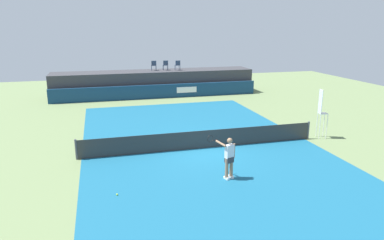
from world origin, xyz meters
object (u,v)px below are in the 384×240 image
object	(u,v)px
spectator_chair_far_left	(154,65)
tennis_ball	(117,194)
spectator_chair_left	(165,65)
umpire_chair	(321,110)
net_post_near	(76,150)
tennis_player	(229,157)
net_post_far	(308,130)
spectator_chair_center	(178,65)

from	to	relation	value
spectator_chair_far_left	tennis_ball	xyz separation A→B (m)	(-4.59, -19.68, -2.66)
spectator_chair_left	umpire_chair	xyz separation A→B (m)	(5.85, -15.36, -1.11)
spectator_chair_left	net_post_near	distance (m)	17.16
spectator_chair_far_left	tennis_player	world-z (taller)	spectator_chair_far_left
spectator_chair_far_left	tennis_player	distance (m)	19.38
spectator_chair_far_left	spectator_chair_left	xyz separation A→B (m)	(1.07, -0.05, 0.00)
net_post_far	spectator_chair_far_left	bearing A→B (deg)	111.85
spectator_chair_center	tennis_ball	xyz separation A→B (m)	(-6.73, -19.34, -2.66)
spectator_chair_far_left	net_post_near	size ratio (longest dim) A/B	0.89
spectator_chair_center	spectator_chair_far_left	bearing A→B (deg)	170.93
spectator_chair_center	umpire_chair	world-z (taller)	spectator_chair_center
tennis_ball	tennis_player	bearing A→B (deg)	4.65
spectator_chair_center	net_post_far	size ratio (longest dim) A/B	0.89
umpire_chair	net_post_far	xyz separation A→B (m)	(-0.74, -0.02, -1.09)
spectator_chair_center	umpire_chair	distance (m)	15.85
spectator_chair_far_left	spectator_chair_left	size ratio (longest dim) A/B	1.00
net_post_near	tennis_player	distance (m)	7.32
spectator_chair_far_left	umpire_chair	world-z (taller)	spectator_chair_far_left
spectator_chair_left	spectator_chair_center	xyz separation A→B (m)	(1.06, -0.30, 0.00)
spectator_chair_left	tennis_ball	world-z (taller)	spectator_chair_left
net_post_near	tennis_ball	xyz separation A→B (m)	(1.62, -4.25, -0.46)
net_post_near	tennis_ball	size ratio (longest dim) A/B	14.71
spectator_chair_far_left	spectator_chair_center	bearing A→B (deg)	-9.07
spectator_chair_left	umpire_chair	distance (m)	16.48
spectator_chair_center	umpire_chair	bearing A→B (deg)	-72.36
spectator_chair_left	tennis_player	world-z (taller)	spectator_chair_left
net_post_far	tennis_player	bearing A→B (deg)	-148.04
spectator_chair_left	net_post_near	world-z (taller)	spectator_chair_left
net_post_far	tennis_ball	distance (m)	11.60
spectator_chair_center	net_post_far	xyz separation A→B (m)	(4.06, -15.09, -2.19)
tennis_ball	spectator_chair_center	bearing A→B (deg)	70.82
spectator_chair_far_left	spectator_chair_center	world-z (taller)	same
net_post_near	tennis_ball	distance (m)	4.57
spectator_chair_left	spectator_chair_center	world-z (taller)	same
tennis_player	tennis_ball	xyz separation A→B (m)	(-4.57, -0.37, -0.92)
spectator_chair_far_left	net_post_near	distance (m)	16.78
spectator_chair_far_left	net_post_far	xyz separation A→B (m)	(6.19, -15.43, -2.19)
spectator_chair_left	spectator_chair_center	bearing A→B (deg)	-15.51
tennis_player	umpire_chair	bearing A→B (deg)	29.29
spectator_chair_center	net_post_far	bearing A→B (deg)	-74.96
spectator_chair_far_left	spectator_chair_left	distance (m)	1.07
spectator_chair_far_left	tennis_ball	distance (m)	20.38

